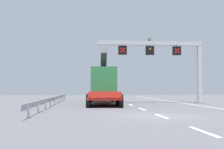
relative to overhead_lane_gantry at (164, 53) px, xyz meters
name	(u,v)px	position (x,y,z in m)	size (l,w,h in m)	color
ground	(158,116)	(-4.18, -13.92, -5.37)	(112.00, 112.00, 0.00)	#5B5B60
lane_markings	(118,100)	(-4.05, 8.74, -5.36)	(0.20, 59.92, 0.01)	silver
edge_line_right	(189,104)	(2.02, -1.92, -5.37)	(0.20, 63.00, 0.01)	silver
overhead_lane_gantry	(164,53)	(0.00, 0.00, 0.00)	(11.53, 0.90, 6.96)	#9EA0A5
heavy_haul_truck_red	(103,85)	(-6.52, 0.88, -3.38)	(3.44, 14.13, 5.30)	red
guardrail_left	(54,99)	(-11.35, -2.05, -4.81)	(0.13, 27.74, 0.76)	#999EA3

